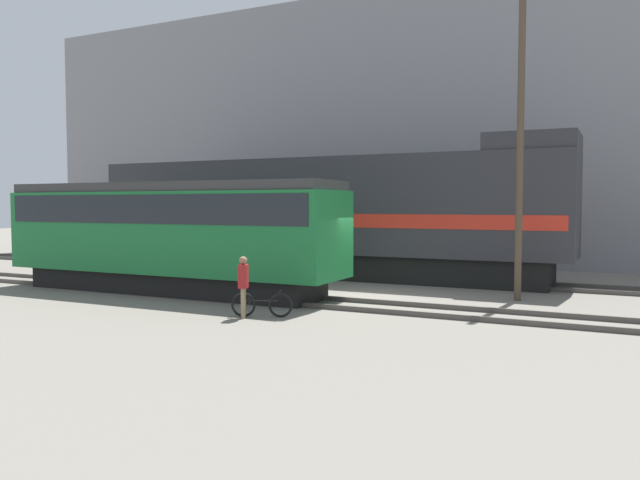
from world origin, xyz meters
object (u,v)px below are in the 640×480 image
Objects in this scene: freight_locomotive at (321,215)px; bicycle at (262,305)px; streetcar at (169,230)px; utility_pole_left at (520,151)px; person at (243,281)px.

freight_locomotive is 13.21× the size of bicycle.
streetcar reaches higher than bicycle.
freight_locomotive is 6.91m from streetcar.
bicycle is at bearing -26.48° from streetcar.
utility_pole_left is at bearing 46.70° from bicycle.
bicycle is 0.16× the size of utility_pole_left.
person is (2.38, -9.33, -1.52)m from freight_locomotive.
bicycle is 0.79m from person.
freight_locomotive is 12.40× the size of person.
utility_pole_left reaches higher than streetcar.
freight_locomotive reaches higher than bicycle.
utility_pole_left is (5.80, 6.08, 3.54)m from person.
streetcar is 11.26m from utility_pole_left.
streetcar is at bearing -162.82° from utility_pole_left.
streetcar is at bearing 148.96° from person.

